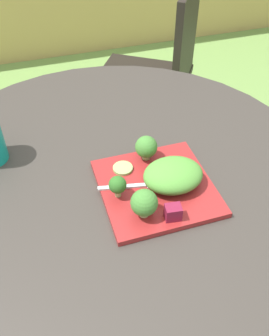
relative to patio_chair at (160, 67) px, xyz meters
The scene contains 11 objects.
ground_plane 1.08m from the patio_chair, 117.68° to the right, with size 12.00×12.00×0.00m, color #70994C.
patio_table 0.94m from the patio_chair, 117.68° to the right, with size 1.07×1.07×0.75m.
patio_chair is the anchor object (origin of this frame).
salad_plate 1.02m from the patio_chair, 111.33° to the right, with size 0.25×0.25×0.01m, color maroon.
fork 1.03m from the patio_chair, 113.61° to the right, with size 0.15×0.05×0.00m.
lettuce_mound 1.02m from the patio_chair, 109.21° to the right, with size 0.14×0.11×0.06m, color #519338.
broccoli_floret_0 1.07m from the patio_chair, 116.04° to the right, with size 0.04×0.04×0.05m.
broccoli_floret_1 1.11m from the patio_chair, 112.62° to the right, with size 0.06×0.06×0.07m.
broccoli_floret_2 0.94m from the patio_chair, 113.13° to the right, with size 0.05×0.05×0.06m.
cucumber_slice_0 0.98m from the patio_chair, 116.28° to the right, with size 0.05×0.05×0.01m, color #8EB766.
beet_chunk_0 1.11m from the patio_chair, 109.41° to the right, with size 0.03×0.03×0.03m, color maroon.
Camera 1 is at (-0.15, -0.64, 1.37)m, focal length 39.86 mm.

